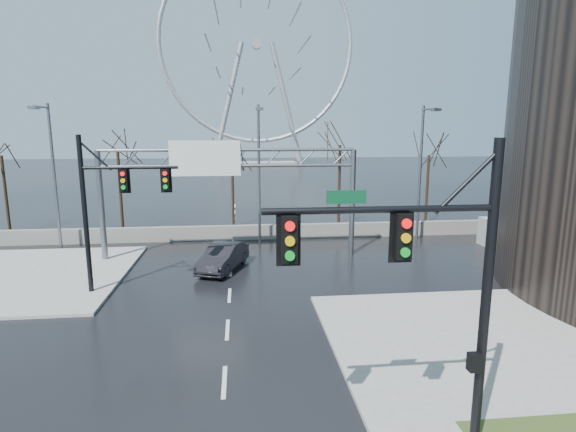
{
  "coord_description": "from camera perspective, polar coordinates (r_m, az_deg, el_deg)",
  "views": [
    {
      "loc": [
        0.66,
        -13.69,
        8.13
      ],
      "look_at": [
        2.99,
        8.13,
        4.0
      ],
      "focal_mm": 28.0,
      "sensor_mm": 36.0,
      "label": 1
    }
  ],
  "objects": [
    {
      "name": "ground",
      "position": [
        15.94,
        -8.09,
        -20.12
      ],
      "size": [
        260.0,
        260.0,
        0.0
      ],
      "primitive_type": "plane",
      "color": "black",
      "rests_on": "ground"
    },
    {
      "name": "sidewalk_right_ext",
      "position": [
        19.96,
        23.18,
        -14.05
      ],
      "size": [
        12.0,
        10.0,
        0.15
      ],
      "primitive_type": "cube",
      "color": "gray",
      "rests_on": "ground"
    },
    {
      "name": "sidewalk_far",
      "position": [
        29.34,
        -29.43,
        -6.69
      ],
      "size": [
        10.0,
        12.0,
        0.15
      ],
      "primitive_type": "cube",
      "color": "gray",
      "rests_on": "ground"
    },
    {
      "name": "barrier_wall",
      "position": [
        34.54,
        -7.04,
        -2.1
      ],
      "size": [
        52.0,
        0.5,
        1.1
      ],
      "primitive_type": "cube",
      "color": "slate",
      "rests_on": "ground"
    },
    {
      "name": "signal_mast_near",
      "position": [
        11.13,
        18.1,
        -6.9
      ],
      "size": [
        5.52,
        0.41,
        8.0
      ],
      "color": "black",
      "rests_on": "ground"
    },
    {
      "name": "signal_mast_far",
      "position": [
        23.81,
        -21.95,
        1.92
      ],
      "size": [
        4.72,
        0.41,
        8.0
      ],
      "color": "black",
      "rests_on": "ground"
    },
    {
      "name": "sign_gantry",
      "position": [
        28.82,
        -8.14,
        4.68
      ],
      "size": [
        16.36,
        0.4,
        7.6
      ],
      "color": "slate",
      "rests_on": "ground"
    },
    {
      "name": "streetlight_left",
      "position": [
        34.35,
        -27.85,
        5.69
      ],
      "size": [
        0.5,
        2.55,
        10.0
      ],
      "color": "slate",
      "rests_on": "ground"
    },
    {
      "name": "streetlight_mid",
      "position": [
        31.96,
        -3.7,
        6.61
      ],
      "size": [
        0.5,
        2.55,
        10.0
      ],
      "color": "slate",
      "rests_on": "ground"
    },
    {
      "name": "streetlight_right",
      "position": [
        34.61,
        16.7,
        6.49
      ],
      "size": [
        0.5,
        2.55,
        10.0
      ],
      "color": "slate",
      "rests_on": "ground"
    },
    {
      "name": "tree_far_left",
      "position": [
        42.14,
        -32.53,
        5.52
      ],
      "size": [
        3.5,
        3.5,
        7.0
      ],
      "color": "black",
      "rests_on": "ground"
    },
    {
      "name": "tree_left",
      "position": [
        38.49,
        -20.77,
        6.76
      ],
      "size": [
        3.75,
        3.75,
        7.5
      ],
      "color": "black",
      "rests_on": "ground"
    },
    {
      "name": "tree_center",
      "position": [
        38.31,
        -7.1,
        6.15
      ],
      "size": [
        3.25,
        3.25,
        6.5
      ],
      "color": "black",
      "rests_on": "ground"
    },
    {
      "name": "tree_right",
      "position": [
        38.17,
        6.6,
        7.71
      ],
      "size": [
        3.9,
        3.9,
        7.8
      ],
      "color": "black",
      "rests_on": "ground"
    },
    {
      "name": "tree_far_right",
      "position": [
        41.18,
        17.41,
        6.39
      ],
      "size": [
        3.4,
        3.4,
        6.8
      ],
      "color": "black",
      "rests_on": "ground"
    },
    {
      "name": "ferris_wheel",
      "position": [
        110.26,
        -4.0,
        20.03
      ],
      "size": [
        45.0,
        6.0,
        50.91
      ],
      "color": "gray",
      "rests_on": "ground"
    },
    {
      "name": "car",
      "position": [
        27.16,
        -8.23,
        -5.17
      ],
      "size": [
        3.19,
        5.0,
        1.55
      ],
      "primitive_type": "imported",
      "rotation": [
        0.0,
        0.0,
        -0.36
      ],
      "color": "black",
      "rests_on": "ground"
    }
  ]
}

